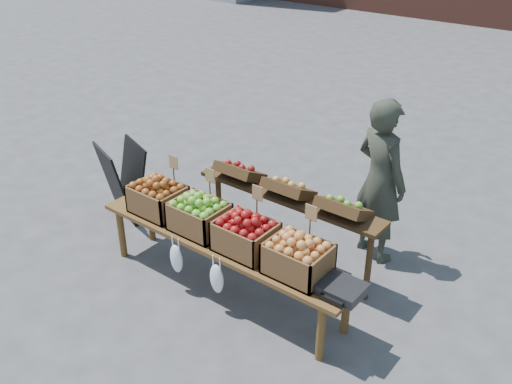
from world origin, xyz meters
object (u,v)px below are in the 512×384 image
Objects in this scene: vendor at (380,181)px; crate_russet_pears at (199,217)px; display_bench at (223,265)px; crate_green_apples at (298,259)px; crate_golden_apples at (158,199)px; weighing_scale at (342,289)px; chalkboard_sign at (123,181)px; crate_red_apples at (246,237)px; back_table at (288,220)px.

vendor is 3.40× the size of crate_russet_pears.
display_bench is at bearing 0.00° from crate_russet_pears.
crate_green_apples is at bearing 109.68° from vendor.
crate_russet_pears is (-0.27, 0.00, 0.42)m from display_bench.
crate_green_apples is at bearing 0.00° from crate_golden_apples.
vendor is 5.00× the size of weighing_scale.
crate_russet_pears is (1.53, -0.36, 0.26)m from chalkboard_sign.
crate_green_apples is (1.65, 0.00, 0.00)m from crate_golden_apples.
crate_green_apples is at bearing 0.00° from crate_red_apples.
crate_green_apples reaches higher than display_bench.
vendor reaches higher than crate_green_apples.
display_bench is 1.29m from weighing_scale.
weighing_scale is (0.97, -0.00, -0.10)m from crate_red_apples.
chalkboard_sign reaches higher than crate_red_apples.
display_bench is 0.51m from crate_red_apples.
vendor is 1.54m from crate_red_apples.
crate_red_apples is at bearing 0.00° from crate_golden_apples.
vendor is 0.63× the size of display_bench.
vendor is 1.81m from crate_russet_pears.
crate_golden_apples and crate_green_apples have the same top height.
back_table is 6.18× the size of weighing_scale.
crate_russet_pears is at bearing 0.00° from crate_golden_apples.
crate_red_apples is 1.47× the size of weighing_scale.
weighing_scale is (0.43, -0.00, -0.10)m from crate_green_apples.
chalkboard_sign is at bearing -170.08° from back_table.
vendor is 0.99m from back_table.
chalkboard_sign is 1.60m from crate_russet_pears.
crate_golden_apples is at bearing 60.54° from vendor.
chalkboard_sign is 0.33× the size of display_bench.
crate_green_apples is (1.10, 0.00, 0.00)m from crate_russet_pears.
back_table reaches higher than weighing_scale.
crate_russet_pears is at bearing 180.00° from crate_red_apples.
weighing_scale is (1.03, -0.72, 0.09)m from back_table.
weighing_scale is at bearing -0.00° from display_bench.
vendor is at bearing 50.08° from back_table.
back_table is 0.89m from crate_russet_pears.
vendor reaches higher than weighing_scale.
back_table is at bearing 69.51° from vendor.
crate_green_apples is 0.44m from weighing_scale.
crate_red_apples is 1.00× the size of crate_green_apples.
crate_golden_apples and crate_russet_pears have the same top height.
vendor reaches higher than crate_russet_pears.
vendor is 3.40× the size of crate_green_apples.
display_bench is (-0.22, -0.72, -0.24)m from back_table.
crate_russet_pears is at bearing 180.00° from display_bench.
vendor is 1.89× the size of chalkboard_sign.
chalkboard_sign is 2.06m from back_table.
display_bench is at bearing 79.71° from vendor.
vendor is 1.44m from crate_green_apples.
crate_green_apples is at bearing 0.00° from crate_russet_pears.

